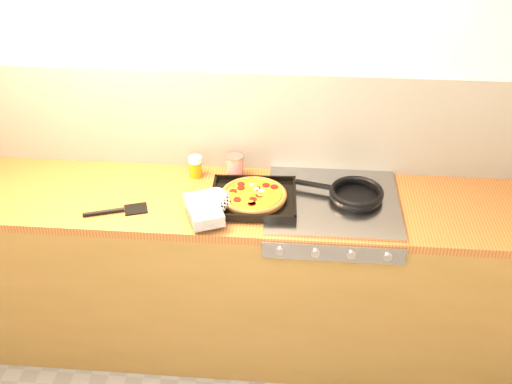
# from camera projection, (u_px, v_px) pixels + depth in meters

# --- Properties ---
(room_shell) EXTENTS (3.20, 3.20, 3.20)m
(room_shell) POSITION_uv_depth(u_px,v_px,m) (241.00, 122.00, 2.87)
(room_shell) COLOR white
(room_shell) RESTS_ON ground
(counter_run) EXTENTS (3.20, 0.62, 0.90)m
(counter_run) POSITION_uv_depth(u_px,v_px,m) (237.00, 272.00, 3.01)
(counter_run) COLOR brown
(counter_run) RESTS_ON ground
(stovetop) EXTENTS (0.60, 0.56, 0.02)m
(stovetop) POSITION_uv_depth(u_px,v_px,m) (333.00, 201.00, 2.73)
(stovetop) COLOR #A0A1A6
(stovetop) RESTS_ON counter_run
(pizza_on_tray) EXTENTS (0.51, 0.46, 0.07)m
(pizza_on_tray) POSITION_uv_depth(u_px,v_px,m) (240.00, 199.00, 2.68)
(pizza_on_tray) COLOR black
(pizza_on_tray) RESTS_ON stovetop
(frying_pan) EXTENTS (0.43, 0.30, 0.04)m
(frying_pan) POSITION_uv_depth(u_px,v_px,m) (355.00, 194.00, 2.73)
(frying_pan) COLOR black
(frying_pan) RESTS_ON stovetop
(tomato_can) EXTENTS (0.11, 0.11, 0.12)m
(tomato_can) POSITION_uv_depth(u_px,v_px,m) (235.00, 167.00, 2.89)
(tomato_can) COLOR #9F0C17
(tomato_can) RESTS_ON counter_run
(juice_glass) EXTENTS (0.07, 0.07, 0.11)m
(juice_glass) POSITION_uv_depth(u_px,v_px,m) (195.00, 166.00, 2.90)
(juice_glass) COLOR orange
(juice_glass) RESTS_ON counter_run
(wooden_spoon) EXTENTS (0.30, 0.04, 0.02)m
(wooden_spoon) POSITION_uv_depth(u_px,v_px,m) (252.00, 178.00, 2.89)
(wooden_spoon) COLOR #9A7041
(wooden_spoon) RESTS_ON counter_run
(black_spatula) EXTENTS (0.28, 0.14, 0.02)m
(black_spatula) POSITION_uv_depth(u_px,v_px,m) (117.00, 211.00, 2.66)
(black_spatula) COLOR black
(black_spatula) RESTS_ON counter_run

